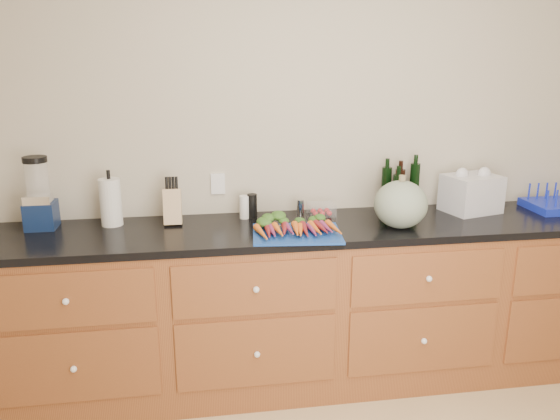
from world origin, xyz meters
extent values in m
cube|color=#BDB39D|center=(0.00, 1.62, 1.30)|extent=(4.10, 0.05, 2.60)
cube|color=brown|center=(0.00, 1.30, 0.45)|extent=(3.60, 0.60, 0.90)
cube|color=brown|center=(-1.35, 0.99, 0.72)|extent=(0.82, 0.01, 0.28)
sphere|color=white|center=(-1.35, 0.98, 0.72)|extent=(0.03, 0.03, 0.03)
cube|color=brown|center=(-1.35, 0.99, 0.36)|extent=(0.82, 0.01, 0.38)
sphere|color=white|center=(-1.35, 0.98, 0.36)|extent=(0.03, 0.03, 0.03)
cube|color=brown|center=(-0.45, 0.99, 0.72)|extent=(0.82, 0.01, 0.28)
sphere|color=white|center=(-0.45, 0.98, 0.72)|extent=(0.03, 0.03, 0.03)
cube|color=brown|center=(-0.45, 0.99, 0.36)|extent=(0.82, 0.01, 0.38)
sphere|color=white|center=(-0.45, 0.98, 0.36)|extent=(0.03, 0.03, 0.03)
cube|color=brown|center=(0.45, 0.99, 0.72)|extent=(0.82, 0.01, 0.28)
sphere|color=white|center=(0.45, 0.98, 0.72)|extent=(0.03, 0.03, 0.03)
cube|color=brown|center=(0.45, 0.99, 0.36)|extent=(0.82, 0.01, 0.38)
sphere|color=white|center=(0.45, 0.98, 0.36)|extent=(0.03, 0.03, 0.03)
cube|color=black|center=(0.00, 1.30, 0.92)|extent=(3.64, 0.62, 0.04)
cube|color=navy|center=(-0.22, 1.14, 0.95)|extent=(0.48, 0.38, 0.01)
cone|color=orange|center=(-0.40, 1.12, 0.97)|extent=(0.04, 0.18, 0.04)
cone|color=maroon|center=(-0.38, 1.12, 0.97)|extent=(0.04, 0.18, 0.04)
cone|color=#802759|center=(-0.35, 1.12, 0.97)|extent=(0.04, 0.18, 0.04)
cone|color=orange|center=(-0.32, 1.12, 0.97)|extent=(0.04, 0.18, 0.04)
cone|color=maroon|center=(-0.29, 1.12, 0.97)|extent=(0.04, 0.18, 0.04)
cone|color=#802759|center=(-0.26, 1.12, 0.97)|extent=(0.04, 0.18, 0.04)
cone|color=orange|center=(-0.23, 1.12, 0.97)|extent=(0.04, 0.18, 0.04)
ellipsoid|color=#2B561C|center=(-0.32, 1.26, 0.98)|extent=(0.18, 0.11, 0.05)
cone|color=orange|center=(-0.21, 1.12, 0.97)|extent=(0.04, 0.18, 0.04)
cone|color=maroon|center=(-0.18, 1.12, 0.97)|extent=(0.04, 0.18, 0.04)
cone|color=#802759|center=(-0.15, 1.12, 0.97)|extent=(0.04, 0.18, 0.04)
cone|color=orange|center=(-0.12, 1.12, 0.97)|extent=(0.04, 0.18, 0.04)
cone|color=maroon|center=(-0.09, 1.12, 0.97)|extent=(0.04, 0.18, 0.04)
cone|color=#802759|center=(-0.06, 1.12, 0.97)|extent=(0.04, 0.18, 0.04)
cone|color=orange|center=(-0.03, 1.12, 0.97)|extent=(0.04, 0.18, 0.04)
ellipsoid|color=#2B561C|center=(-0.12, 1.26, 0.98)|extent=(0.18, 0.11, 0.05)
ellipsoid|color=slate|center=(0.35, 1.18, 1.07)|extent=(0.28, 0.28, 0.26)
cube|color=#0E1F45|center=(-1.55, 1.46, 1.01)|extent=(0.15, 0.15, 0.14)
cube|color=silver|center=(-1.55, 1.43, 1.11)|extent=(0.13, 0.09, 0.04)
cylinder|color=white|center=(-1.55, 1.46, 1.20)|extent=(0.12, 0.12, 0.20)
cylinder|color=black|center=(-1.55, 1.46, 1.31)|extent=(0.12, 0.12, 0.03)
cylinder|color=silver|center=(-1.18, 1.46, 1.07)|extent=(0.11, 0.11, 0.26)
cube|color=tan|center=(-0.86, 1.44, 1.04)|extent=(0.10, 0.10, 0.19)
cylinder|color=white|center=(-0.46, 1.48, 1.01)|extent=(0.06, 0.06, 0.13)
cylinder|color=black|center=(-0.41, 1.48, 1.01)|extent=(0.06, 0.06, 0.14)
cylinder|color=silver|center=(-0.14, 1.48, 0.99)|extent=(0.04, 0.04, 0.10)
cube|color=white|center=(-0.01, 1.47, 0.98)|extent=(0.15, 0.12, 0.07)
cylinder|color=black|center=(0.39, 1.52, 1.07)|extent=(0.06, 0.06, 0.26)
cylinder|color=black|center=(0.47, 1.53, 1.06)|extent=(0.06, 0.06, 0.24)
cylinder|color=black|center=(0.56, 1.52, 1.08)|extent=(0.06, 0.06, 0.28)
cylinder|color=black|center=(0.44, 1.47, 1.05)|extent=(0.06, 0.06, 0.23)
cube|color=#1426B7|center=(1.43, 1.38, 0.96)|extent=(0.36, 0.29, 0.05)
camera|label=1|loc=(-0.71, -1.49, 1.83)|focal=35.00mm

